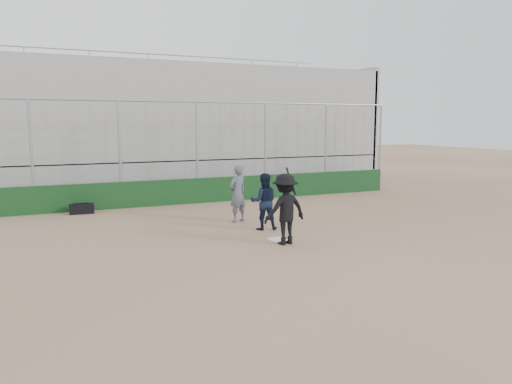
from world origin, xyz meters
name	(u,v)px	position (x,y,z in m)	size (l,w,h in m)	color
ground	(277,240)	(0.00, 0.00, 0.00)	(90.00, 90.00, 0.00)	brown
home_plate	(277,239)	(0.00, 0.00, 0.01)	(0.44, 0.44, 0.02)	white
backstop	(198,179)	(0.00, 7.00, 0.96)	(18.10, 0.25, 4.04)	#103415
bleachers	(165,128)	(0.00, 11.95, 2.92)	(20.25, 6.70, 6.98)	gray
batter_at_plate	(285,209)	(-0.03, -0.50, 0.94)	(1.28, 0.85, 2.01)	black
catcher_crouched	(264,211)	(0.22, 1.31, 0.58)	(0.99, 0.86, 1.16)	black
umpire	(238,196)	(-0.04, 2.74, 0.84)	(0.68, 0.45, 1.68)	#4F5564
equipment_bag	(82,209)	(-4.50, 6.40, 0.18)	(0.84, 0.38, 0.39)	black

